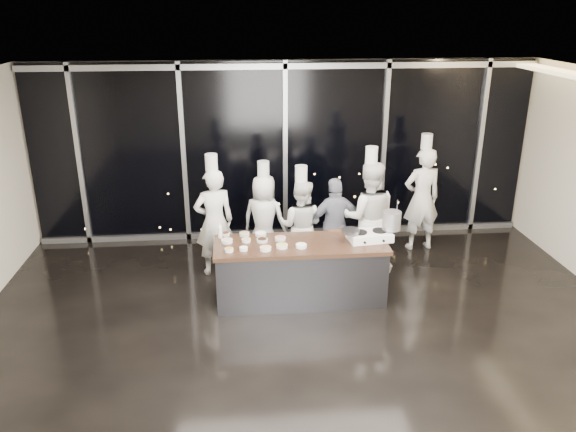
# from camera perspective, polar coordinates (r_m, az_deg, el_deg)

# --- Properties ---
(ground) EXTENTS (9.00, 9.00, 0.00)m
(ground) POSITION_cam_1_polar(r_m,az_deg,el_deg) (7.61, 2.02, -11.70)
(ground) COLOR black
(ground) RESTS_ON ground
(room_shell) EXTENTS (9.02, 7.02, 3.21)m
(room_shell) POSITION_cam_1_polar(r_m,az_deg,el_deg) (6.71, 3.75, 4.84)
(room_shell) COLOR beige
(room_shell) RESTS_ON ground
(window_wall) EXTENTS (8.90, 0.11, 3.20)m
(window_wall) POSITION_cam_1_polar(r_m,az_deg,el_deg) (10.15, -0.30, 6.53)
(window_wall) COLOR black
(window_wall) RESTS_ON ground
(demo_counter) EXTENTS (2.46, 0.86, 0.90)m
(demo_counter) POSITION_cam_1_polar(r_m,az_deg,el_deg) (8.17, 1.27, -5.65)
(demo_counter) COLOR #3A3B40
(demo_counter) RESTS_ON ground
(stove) EXTENTS (0.65, 0.45, 0.14)m
(stove) POSITION_cam_1_polar(r_m,az_deg,el_deg) (8.15, 8.28, -1.99)
(stove) COLOR white
(stove) RESTS_ON demo_counter
(frying_pan) EXTENTS (0.47, 0.29, 0.04)m
(frying_pan) POSITION_cam_1_polar(r_m,az_deg,el_deg) (8.01, 6.30, -1.52)
(frying_pan) COLOR slate
(frying_pan) RESTS_ON stove
(stock_pot) EXTENTS (0.30, 0.30, 0.27)m
(stock_pot) POSITION_cam_1_polar(r_m,az_deg,el_deg) (8.18, 10.49, -0.45)
(stock_pot) COLOR #AAAAAC
(stock_pot) RESTS_ON stove
(prep_bowls) EXTENTS (1.19, 0.71, 0.05)m
(prep_bowls) POSITION_cam_1_polar(r_m,az_deg,el_deg) (7.98, -2.99, -2.59)
(prep_bowls) COLOR silver
(prep_bowls) RESTS_ON demo_counter
(squeeze_bottle) EXTENTS (0.06, 0.06, 0.23)m
(squeeze_bottle) POSITION_cam_1_polar(r_m,az_deg,el_deg) (8.17, -6.91, -1.52)
(squeeze_bottle) COLOR white
(squeeze_bottle) RESTS_ON demo_counter
(chef_far_left) EXTENTS (0.72, 0.57, 1.97)m
(chef_far_left) POSITION_cam_1_polar(r_m,az_deg,el_deg) (8.90, -7.51, -0.49)
(chef_far_left) COLOR silver
(chef_far_left) RESTS_ON ground
(chef_left) EXTENTS (0.87, 0.74, 1.74)m
(chef_left) POSITION_cam_1_polar(r_m,az_deg,el_deg) (9.26, -2.44, -0.25)
(chef_left) COLOR silver
(chef_left) RESTS_ON ground
(chef_center) EXTENTS (0.88, 0.78, 1.75)m
(chef_center) POSITION_cam_1_polar(r_m,az_deg,el_deg) (8.98, 1.30, -0.91)
(chef_center) COLOR silver
(chef_center) RESTS_ON ground
(guest) EXTENTS (0.95, 0.52, 1.55)m
(guest) POSITION_cam_1_polar(r_m,az_deg,el_deg) (9.01, 4.82, -0.88)
(guest) COLOR #131D35
(guest) RESTS_ON ground
(chef_right) EXTENTS (0.97, 0.81, 2.05)m
(chef_right) POSITION_cam_1_polar(r_m,az_deg,el_deg) (9.00, 8.15, -0.06)
(chef_right) COLOR silver
(chef_right) RESTS_ON ground
(chef_side) EXTENTS (0.72, 0.52, 2.06)m
(chef_side) POSITION_cam_1_polar(r_m,az_deg,el_deg) (10.01, 13.43, 1.79)
(chef_side) COLOR silver
(chef_side) RESTS_ON ground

